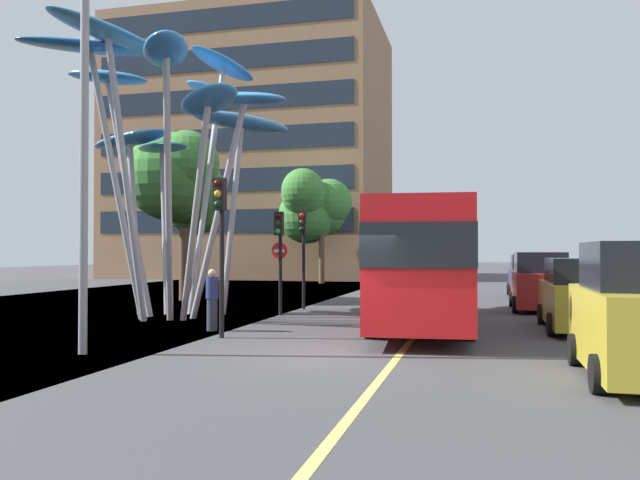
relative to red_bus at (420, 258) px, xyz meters
The scene contains 15 objects.
ground 6.75m from the red_bus, 107.70° to the right, with size 120.00×240.00×0.10m.
red_bus is the anchor object (origin of this frame).
leaf_sculpture 9.51m from the red_bus, behind, with size 8.54×10.16×9.58m.
traffic_light_kerb_near 6.20m from the red_bus, 138.02° to the right, with size 0.28×0.42×3.98m.
traffic_light_kerb_far 5.18m from the red_bus, 161.23° to the left, with size 0.28×0.42×3.50m.
traffic_light_island_mid 6.29m from the red_bus, 139.30° to the left, with size 0.28×0.42×3.65m.
car_parked_mid 4.51m from the red_bus, ahead, with size 2.05×4.55×1.97m.
car_parked_far 7.00m from the red_bus, 56.65° to the left, with size 2.06×4.31×2.13m.
car_side_street 13.68m from the red_bus, 73.10° to the left, with size 2.03×4.02×2.01m.
street_lamp 9.80m from the red_bus, 130.80° to the right, with size 1.48×0.44×7.93m.
tree_pavement_near 13.48m from the red_bus, 148.33° to the left, with size 4.27×5.14×7.41m.
tree_pavement_far 25.30m from the red_bus, 112.18° to the left, with size 5.06×4.92×7.73m.
pedestrian 6.14m from the red_bus, 152.98° to the right, with size 0.34×0.34×1.68m.
no_entry_sign 6.44m from the red_bus, 147.80° to the left, with size 0.60×0.12×2.49m.
backdrop_building 38.93m from the red_bus, 117.37° to the left, with size 21.91×15.34×21.63m.
Camera 1 is at (2.97, -12.70, 2.15)m, focal length 35.77 mm.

